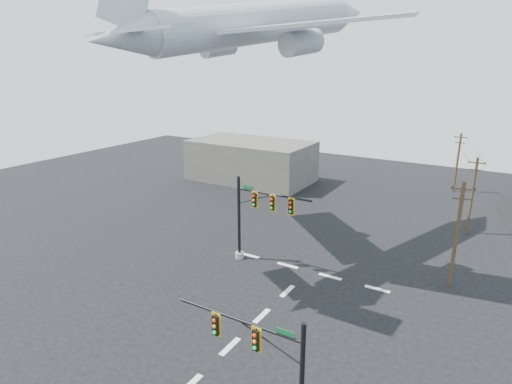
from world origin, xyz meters
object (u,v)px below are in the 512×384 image
Objects in this scene: signal_mast_near at (272,372)px; utility_pole_b at (472,194)px; signal_mast_far at (255,217)px; utility_pole_c at (457,161)px; airliner at (258,25)px; utility_pole_a at (457,233)px.

utility_pole_b is (5.30, 33.04, 0.63)m from signal_mast_near.
signal_mast_far is 35.55m from utility_pole_c.
utility_pole_b is (15.54, 17.51, -0.14)m from signal_mast_far.
utility_pole_c is 36.82m from airliner.
utility_pole_a is 0.29× the size of airliner.
utility_pole_a is at bearing 16.32° from signal_mast_far.
signal_mast_near is 0.91× the size of signal_mast_far.
utility_pole_a is at bearing 75.09° from signal_mast_near.
utility_pole_c reaches higher than signal_mast_near.
signal_mast_far is 16.40m from airliner.
signal_mast_near is 20.81m from utility_pole_a.
signal_mast_near is at bearing -119.95° from utility_pole_a.
signal_mast_far is at bearing -131.42° from utility_pole_b.
signal_mast_near is at bearing -131.46° from airliner.
utility_pole_b is (-0.05, 12.95, -0.30)m from utility_pole_a.
utility_pole_c is at bearing 101.79° from utility_pole_b.
signal_mast_far is 0.89× the size of utility_pole_a.
utility_pole_c is at bearing 69.80° from signal_mast_far.
utility_pole_a reaches higher than utility_pole_c.
utility_pole_a is (15.59, 4.57, 0.16)m from signal_mast_far.
signal_mast_far is 0.26× the size of airliner.
utility_pole_a is at bearing -73.26° from utility_pole_c.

